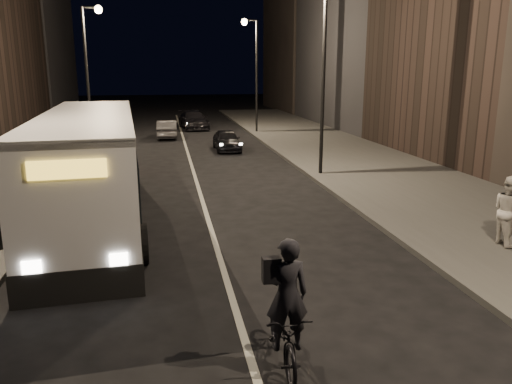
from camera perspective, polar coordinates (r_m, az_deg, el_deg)
name	(u,v)px	position (r m, az deg, el deg)	size (l,w,h in m)	color
ground	(235,307)	(10.44, -2.46, -12.98)	(180.00, 180.00, 0.00)	black
sidewalk_right	(364,164)	(25.62, 12.21, 3.09)	(7.00, 70.00, 0.16)	#3D3D3A
sidewalk_left	(1,177)	(24.78, -27.17, 1.51)	(7.00, 70.00, 0.16)	#3D3D3A
streetlight_right_mid	(318,54)	(22.24, 7.11, 15.39)	(1.20, 0.44, 8.12)	black
streetlight_right_far	(253,60)	(37.82, -0.34, 14.80)	(1.20, 0.44, 8.12)	black
streetlight_left_far	(91,58)	(31.51, -18.39, 14.32)	(1.20, 0.44, 8.12)	black
city_bus	(91,162)	(16.67, -18.34, 3.24)	(3.67, 12.76, 3.40)	silver
cyclist_on_bicycle	(284,323)	(8.30, 3.25, -14.72)	(0.73, 1.95, 2.23)	black
pedestrian_woman	(509,211)	(14.75, 26.94, -1.91)	(0.91, 0.71, 1.86)	beige
car_near	(227,140)	(29.96, -3.37, 5.95)	(1.47, 3.65, 1.24)	black
car_mid	(167,129)	(35.93, -10.14, 7.09)	(1.34, 3.85, 1.27)	#303032
car_far	(193,120)	(41.35, -7.16, 8.16)	(2.00, 4.91, 1.43)	black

